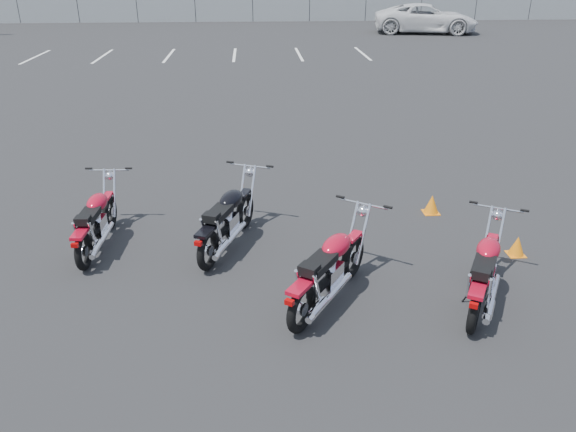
{
  "coord_description": "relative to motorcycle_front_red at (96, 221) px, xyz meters",
  "views": [
    {
      "loc": [
        -0.29,
        -6.81,
        4.07
      ],
      "look_at": [
        0.2,
        0.6,
        0.65
      ],
      "focal_mm": 35.0,
      "sensor_mm": 36.0,
      "label": 1
    }
  ],
  "objects": [
    {
      "name": "parking_line_stripes",
      "position": [
        0.19,
        18.93,
        -0.44
      ],
      "size": [
        15.12,
        4.0,
        0.01
      ],
      "color": "silver",
      "rests_on": "ground"
    },
    {
      "name": "training_cone_near",
      "position": [
        6.32,
        -0.67,
        -0.29
      ],
      "size": [
        0.25,
        0.25,
        0.3
      ],
      "color": "orange",
      "rests_on": "ground"
    },
    {
      "name": "motorcycle_rear_red",
      "position": [
        5.29,
        -1.9,
        0.01
      ],
      "size": [
        1.33,
        1.94,
        0.99
      ],
      "color": "black",
      "rests_on": "ground"
    },
    {
      "name": "training_cone_extra",
      "position": [
        5.49,
        0.92,
        -0.28
      ],
      "size": [
        0.28,
        0.28,
        0.33
      ],
      "color": "orange",
      "rests_on": "ground"
    },
    {
      "name": "motorcycle_third_red",
      "position": [
        3.33,
        -1.75,
        0.04
      ],
      "size": [
        1.55,
        1.98,
        1.05
      ],
      "color": "black",
      "rests_on": "ground"
    },
    {
      "name": "chainlink_fence",
      "position": [
        2.69,
        33.93,
        0.46
      ],
      "size": [
        80.06,
        0.06,
        1.8
      ],
      "color": "gray",
      "rests_on": "ground"
    },
    {
      "name": "motorcycle_second_black",
      "position": [
        1.99,
        -0.13,
        0.03
      ],
      "size": [
        1.17,
        2.07,
        1.03
      ],
      "color": "black",
      "rests_on": "ground"
    },
    {
      "name": "ground",
      "position": [
        2.69,
        -1.07,
        -0.44
      ],
      "size": [
        120.0,
        120.0,
        0.0
      ],
      "primitive_type": "plane",
      "color": "black",
      "rests_on": "ground"
    },
    {
      "name": "white_van",
      "position": [
        12.86,
        26.54,
        0.88
      ],
      "size": [
        4.0,
        7.32,
        2.63
      ],
      "primitive_type": "imported",
      "rotation": [
        0.0,
        0.0,
        1.39
      ],
      "color": "silver",
      "rests_on": "ground"
    },
    {
      "name": "motorcycle_front_red",
      "position": [
        0.0,
        0.0,
        0.0
      ],
      "size": [
        0.76,
        1.97,
        0.96
      ],
      "color": "black",
      "rests_on": "ground"
    }
  ]
}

